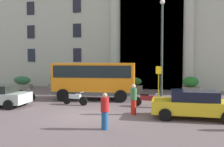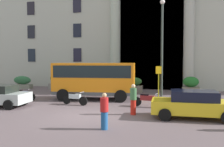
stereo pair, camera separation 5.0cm
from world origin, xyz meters
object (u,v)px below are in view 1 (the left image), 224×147
at_px(hedge_planter_west, 56,81).
at_px(hedge_planter_east, 85,82).
at_px(pedestrian_man_crossing, 134,99).
at_px(scooter_by_planter, 74,98).
at_px(lamppost_plaza_centre, 162,41).
at_px(hedge_planter_far_east, 132,85).
at_px(hedge_planter_entrance_right, 22,83).
at_px(motorcycle_near_kerb, 20,95).
at_px(bus_stop_sign, 159,78).
at_px(hedge_planter_entrance_left, 191,85).
at_px(motorcycle_far_end, 147,100).
at_px(orange_minibus, 95,78).
at_px(pedestrian_woman_dark_dress, 105,111).
at_px(parked_sedan_second, 194,104).

bearing_deg(hedge_planter_west, hedge_planter_east, -1.61).
xyz_separation_m(hedge_planter_west, pedestrian_man_crossing, (9.66, -9.80, 0.04)).
distance_m(hedge_planter_east, scooter_by_planter, 7.99).
bearing_deg(scooter_by_planter, lamppost_plaza_centre, 54.72).
height_order(hedge_planter_far_east, lamppost_plaza_centre, lamppost_plaza_centre).
xyz_separation_m(hedge_planter_east, scooter_by_planter, (2.12, -7.70, -0.36)).
height_order(hedge_planter_entrance_right, motorcycle_near_kerb, hedge_planter_entrance_right).
xyz_separation_m(bus_stop_sign, motorcycle_near_kerb, (-9.76, -3.93, -1.11)).
relative_size(hedge_planter_entrance_left, scooter_by_planter, 0.81).
bearing_deg(pedestrian_man_crossing, motorcycle_far_end, 55.02).
distance_m(hedge_planter_far_east, hedge_planter_west, 8.08).
bearing_deg(lamppost_plaza_centre, orange_minibus, -150.38).
relative_size(bus_stop_sign, motorcycle_far_end, 1.26).
height_order(bus_stop_sign, hedge_planter_entrance_right, bus_stop_sign).
bearing_deg(pedestrian_woman_dark_dress, hedge_planter_west, -128.91).
bearing_deg(hedge_planter_west, bus_stop_sign, -18.15).
height_order(hedge_planter_entrance_right, pedestrian_woman_dark_dress, pedestrian_woman_dark_dress).
bearing_deg(pedestrian_woman_dark_dress, lamppost_plaza_centre, -173.91).
distance_m(motorcycle_far_end, lamppost_plaza_centre, 6.44).
bearing_deg(pedestrian_man_crossing, hedge_planter_entrance_right, 120.97).
bearing_deg(lamppost_plaza_centre, motorcycle_near_kerb, -153.57).
bearing_deg(hedge_planter_far_east, motorcycle_far_end, -73.26).
relative_size(bus_stop_sign, scooter_by_planter, 1.33).
bearing_deg(parked_sedan_second, scooter_by_planter, 162.81).
height_order(orange_minibus, lamppost_plaza_centre, lamppost_plaza_centre).
distance_m(hedge_planter_entrance_left, hedge_planter_east, 10.14).
xyz_separation_m(orange_minibus, motorcycle_near_kerb, (-5.02, -2.14, -1.21)).
bearing_deg(scooter_by_planter, hedge_planter_entrance_left, 55.05).
xyz_separation_m(motorcycle_near_kerb, pedestrian_man_crossing, (8.77, -2.38, 0.40)).
height_order(bus_stop_sign, scooter_by_planter, bus_stop_sign).
relative_size(hedge_planter_far_east, pedestrian_man_crossing, 1.08).
bearing_deg(motorcycle_near_kerb, parked_sedan_second, -27.20).
xyz_separation_m(orange_minibus, pedestrian_man_crossing, (3.74, -4.52, -0.81)).
distance_m(hedge_planter_east, hedge_planter_west, 3.19).
height_order(hedge_planter_entrance_left, motorcycle_near_kerb, hedge_planter_entrance_left).
distance_m(hedge_planter_far_east, motorcycle_far_end, 7.17).
height_order(hedge_planter_far_east, hedge_planter_west, hedge_planter_west).
bearing_deg(bus_stop_sign, orange_minibus, -159.40).
relative_size(scooter_by_planter, lamppost_plaza_centre, 0.24).
distance_m(bus_stop_sign, scooter_by_planter, 6.95).
relative_size(hedge_planter_west, parked_sedan_second, 0.39).
distance_m(hedge_planter_entrance_left, motorcycle_far_end, 8.01).
distance_m(hedge_planter_entrance_right, hedge_planter_entrance_left, 17.14).
distance_m(hedge_planter_entrance_right, pedestrian_woman_dark_dress, 17.89).
xyz_separation_m(hedge_planter_entrance_left, pedestrian_man_crossing, (-3.67, -9.80, 0.11)).
distance_m(orange_minibus, lamppost_plaza_centre, 6.39).
bearing_deg(hedge_planter_far_east, lamppost_plaza_centre, -35.81).
height_order(hedge_planter_west, scooter_by_planter, hedge_planter_west).
xyz_separation_m(hedge_planter_entrance_right, pedestrian_woman_dark_dress, (12.71, -12.59, 0.16)).
distance_m(parked_sedan_second, scooter_by_planter, 7.80).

